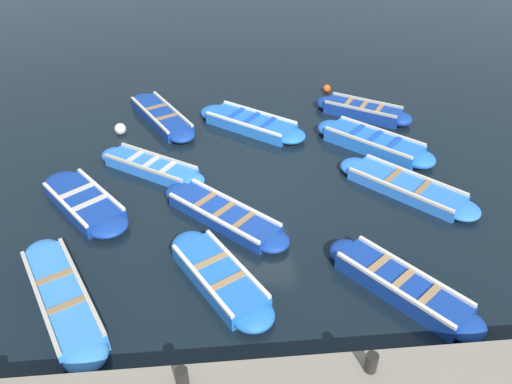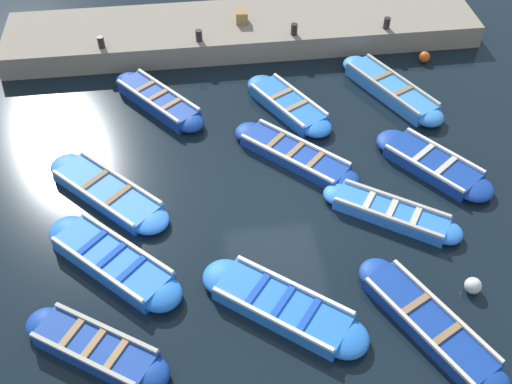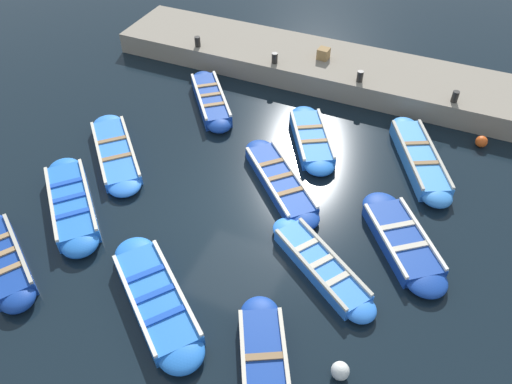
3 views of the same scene
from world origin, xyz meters
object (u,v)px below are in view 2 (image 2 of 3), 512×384
boat_near_quay (391,89)px  bollard_north (101,42)px  buoy_orange_near (424,57)px  boat_broadside (283,306)px  buoy_yellow_far (473,286)px  boat_outer_left (429,323)px  boat_outer_right (288,105)px  boat_tucked (107,192)px  bollard_mid_south (294,29)px  boat_stern_in (96,348)px  boat_drifting (295,155)px  wooden_crate (242,17)px  boat_far_corner (158,101)px  boat_inner_gap (391,213)px  bollard_south (387,23)px  boat_centre (433,164)px  boat_mid_row (113,261)px  bollard_mid_north (199,36)px

boat_near_quay → bollard_north: 8.67m
boat_near_quay → buoy_orange_near: (-1.53, 1.52, -0.02)m
boat_broadside → buoy_yellow_far: size_ratio=9.92×
boat_outer_left → boat_outer_right: size_ratio=1.14×
boat_tucked → bollard_mid_south: (-5.59, 5.51, 0.74)m
boat_outer_left → boat_stern_in: bearing=-92.1°
boat_broadside → boat_near_quay: bearing=148.4°
buoy_yellow_far → bollard_north: bearing=-139.2°
boat_broadside → boat_drifting: (-4.53, 1.02, -0.02)m
boat_tucked → bollard_north: bearing=-176.7°
buoy_yellow_far → buoy_orange_near: bearing=168.4°
boat_near_quay → wooden_crate: size_ratio=10.43×
boat_far_corner → boat_inner_gap: (4.95, 5.36, -0.04)m
boat_outer_right → bollard_south: bollard_south is taller
boat_centre → boat_outer_right: bearing=-131.4°
boat_mid_row → boat_broadside: boat_mid_row is taller
boat_near_quay → boat_mid_row: bearing=-55.4°
bollard_north → boat_centre: bearing=56.4°
boat_stern_in → boat_drifting: size_ratio=0.97×
boat_centre → bollard_south: (-5.63, 0.28, 0.73)m
boat_outer_right → boat_near_quay: size_ratio=0.86×
bollard_north → bollard_mid_north: size_ratio=1.00×
boat_stern_in → boat_inner_gap: boat_stern_in is taller
boat_far_corner → boat_near_quay: (0.28, 6.69, 0.00)m
boat_near_quay → bollard_north: (-2.45, -8.29, 0.69)m
bollard_mid_south → boat_mid_row: bearing=-34.1°
boat_mid_row → boat_centre: (-2.15, 7.92, -0.04)m
boat_centre → boat_drifting: (-0.80, -3.42, -0.01)m
boat_drifting → boat_outer_left: bearing=19.0°
boat_outer_right → boat_drifting: (2.06, -0.17, -0.02)m
boat_outer_left → boat_outer_right: (-7.35, -1.65, 0.00)m
boat_mid_row → bollard_mid_south: size_ratio=9.47×
boat_far_corner → buoy_yellow_far: 9.68m
boat_inner_gap → boat_mid_row: bearing=-84.0°
boat_outer_left → boat_far_corner: 9.54m
bollard_mid_north → buoy_yellow_far: size_ratio=0.98×
boat_drifting → bollard_south: size_ratio=9.19×
boat_mid_row → boat_centre: boat_mid_row is taller
boat_tucked → boat_broadside: size_ratio=0.95×
boat_broadside → boat_far_corner: size_ratio=1.10×
boat_tucked → boat_mid_row: 2.21m
boat_broadside → boat_drifting: bearing=167.3°
boat_broadside → boat_centre: bearing=130.0°
boat_near_quay → buoy_orange_near: 2.16m
boat_far_corner → bollard_north: bollard_north is taller
bollard_mid_south → boat_centre: bearing=25.1°
bollard_mid_north → buoy_yellow_far: (9.36, 5.16, -0.71)m
boat_inner_gap → boat_near_quay: boat_near_quay is taller
boat_mid_row → boat_stern_in: (2.09, -0.24, -0.00)m
bollard_north → boat_outer_left: bearing=34.2°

